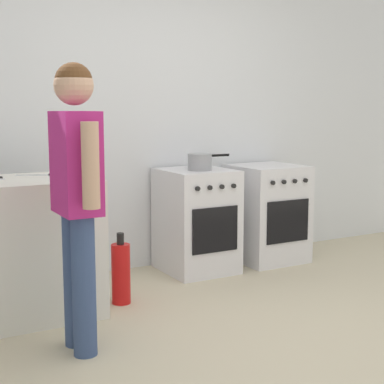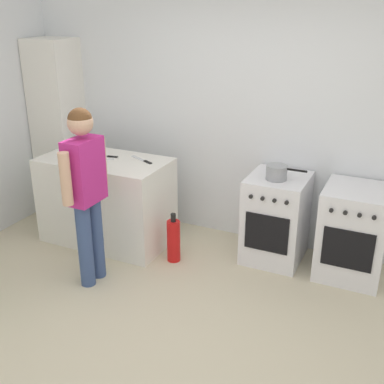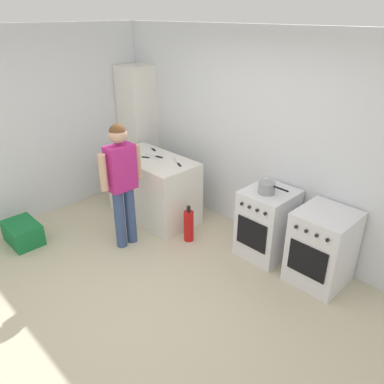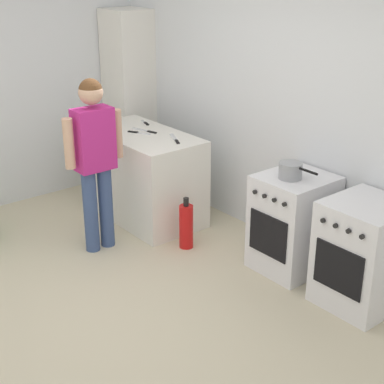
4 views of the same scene
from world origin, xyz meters
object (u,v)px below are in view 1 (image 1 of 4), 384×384
Objects in this scene: person at (77,184)px; fire_extinguisher at (121,273)px; oven_right at (267,213)px; knife_carving at (43,175)px; pot at (200,162)px; oven_left at (196,220)px.

fire_extinguisher is at bearing 51.38° from person.
oven_right reaches higher than fire_extinguisher.
oven_right is 1.70× the size of fire_extinguisher.
knife_carving is 0.86m from fire_extinguisher.
oven_left is at bearing 85.85° from pot.
knife_carving is at bearing 87.10° from person.
person is (-1.37, -1.04, 0.03)m from pot.
fire_extinguisher is (-0.87, -0.48, -0.21)m from oven_left.
knife_carving is 0.86m from person.
pot is 1.20× the size of knife_carving.
oven_left reaches higher than fire_extinguisher.
person reaches higher than knife_carving.
person is at bearing -92.90° from knife_carving.
oven_left is 2.27× the size of pot.
oven_right is 2.73× the size of knife_carving.
pot is 1.71m from person.
oven_left is 1.01m from fire_extinguisher.
pot reaches higher than knife_carving.
oven_left is 2.73× the size of knife_carving.
knife_carving is 0.62× the size of fire_extinguisher.
person reaches higher than fire_extinguisher.
oven_left is 1.00× the size of oven_right.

